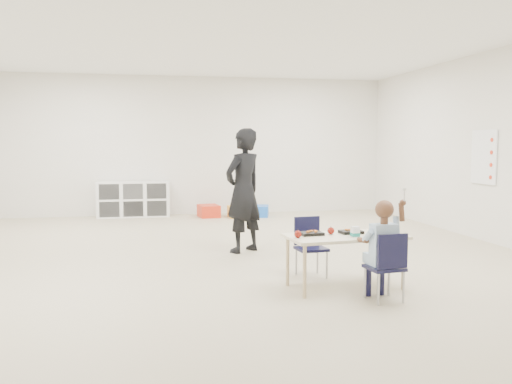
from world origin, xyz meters
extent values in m
plane|color=beige|center=(0.00, 0.00, 0.00)|extent=(9.00, 9.00, 0.00)
plane|color=white|center=(0.00, 0.00, 2.80)|extent=(9.00, 9.00, 0.00)
cube|color=white|center=(0.00, 4.50, 1.40)|extent=(8.00, 0.02, 2.80)
cube|color=white|center=(0.00, -4.50, 1.40)|extent=(8.00, 0.02, 2.80)
cube|color=white|center=(4.00, 0.00, 1.40)|extent=(0.02, 9.00, 2.80)
cube|color=beige|center=(1.04, -1.53, 0.52)|extent=(1.22, 0.70, 0.03)
cube|color=black|center=(1.13, -1.45, 0.55)|extent=(0.23, 0.18, 0.03)
cube|color=black|center=(0.70, -1.47, 0.55)|extent=(0.23, 0.18, 0.03)
cube|color=white|center=(1.09, -1.66, 0.59)|extent=(0.08, 0.08, 0.10)
ellipsoid|color=#B9804C|center=(1.34, -1.59, 0.57)|extent=(0.09, 0.09, 0.07)
sphere|color=maroon|center=(0.91, -1.46, 0.57)|extent=(0.07, 0.07, 0.07)
sphere|color=maroon|center=(0.53, -1.60, 0.57)|extent=(0.07, 0.07, 0.07)
cube|color=white|center=(-1.20, 4.28, 0.35)|extent=(1.40, 0.40, 0.70)
cube|color=white|center=(3.98, 0.60, 1.25)|extent=(0.02, 0.60, 0.80)
imported|color=black|center=(0.35, 0.45, 0.82)|extent=(0.72, 0.67, 1.65)
cube|color=red|center=(0.26, 3.98, 0.12)|extent=(0.44, 0.53, 0.24)
cube|color=#F6AD19|center=(0.81, 3.82, 0.11)|extent=(0.36, 0.45, 0.22)
cube|color=blue|center=(1.26, 3.86, 0.11)|extent=(0.45, 0.52, 0.22)
camera|label=1|loc=(-0.87, -6.61, 1.46)|focal=38.00mm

